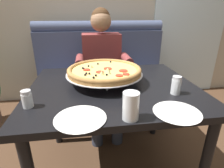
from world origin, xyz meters
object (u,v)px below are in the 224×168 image
dining_table (114,97)px  diner_main (103,65)px  booth_bench (102,83)px  plate_near_left (177,111)px  drinking_glass (131,108)px  shaker_parmesan (176,86)px  patio_chair (169,49)px  pizza (104,71)px  shaker_pepper_flakes (27,100)px  plate_near_right (80,117)px

dining_table → diner_main: (-0.01, 0.68, 0.05)m
booth_bench → plate_near_left: 1.43m
plate_near_left → drinking_glass: bearing=-175.9°
shaker_parmesan → patio_chair: (1.14, 2.50, -0.28)m
pizza → plate_near_left: (0.32, -0.47, -0.08)m
plate_near_left → dining_table: bearing=122.7°
shaker_pepper_flakes → plate_near_left: (0.76, -0.17, -0.03)m
pizza → drinking_glass: 0.49m
diner_main → plate_near_left: (0.28, -1.09, 0.05)m
plate_near_right → booth_bench: bearing=80.6°
shaker_parmesan → plate_near_right: 0.62m
shaker_pepper_flakes → plate_near_left: shaker_pepper_flakes is taller
plate_near_right → drinking_glass: bearing=-7.4°
diner_main → shaker_parmesan: bearing=-66.7°
diner_main → plate_near_left: diner_main is taller
shaker_parmesan → shaker_pepper_flakes: shaker_parmesan is taller
dining_table → diner_main: size_ratio=0.89×
plate_near_left → drinking_glass: size_ratio=1.76×
drinking_glass → plate_near_right: bearing=172.6°
booth_bench → patio_chair: 2.03m
booth_bench → patio_chair: (1.50, 1.37, 0.13)m
pizza → shaker_parmesan: 0.49m
dining_table → shaker_pepper_flakes: bearing=-154.9°
plate_near_right → patio_chair: patio_chair is taller
plate_near_right → patio_chair: bearing=57.5°
diner_main → shaker_pepper_flakes: size_ratio=13.25×
shaker_parmesan → patio_chair: shaker_parmesan is taller
shaker_pepper_flakes → patio_chair: bearing=51.8°
pizza → shaker_pepper_flakes: pizza is taller
shaker_parmesan → dining_table: bearing=152.4°
shaker_pepper_flakes → plate_near_right: (0.28, -0.16, -0.03)m
plate_near_left → drinking_glass: drinking_glass is taller
pizza → drinking_glass: drinking_glass is taller
pizza → shaker_pepper_flakes: size_ratio=5.60×
diner_main → shaker_parmesan: size_ratio=11.12×
diner_main → drinking_glass: diner_main is taller
plate_near_left → shaker_pepper_flakes: bearing=167.2°
dining_table → plate_near_right: (-0.22, -0.39, 0.10)m
shaker_pepper_flakes → drinking_glass: 0.55m
plate_near_left → plate_near_right: (-0.48, 0.01, -0.00)m
plate_near_right → pizza: bearing=70.2°
shaker_pepper_flakes → plate_near_right: bearing=-29.9°
pizza → booth_bench: bearing=86.4°
dining_table → patio_chair: patio_chair is taller
diner_main → pizza: 0.63m
plate_near_left → booth_bench: bearing=101.0°
booth_bench → patio_chair: size_ratio=1.87×
diner_main → plate_near_right: diner_main is taller
shaker_parmesan → plate_near_right: (-0.58, -0.21, -0.04)m
diner_main → shaker_pepper_flakes: bearing=-118.0°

